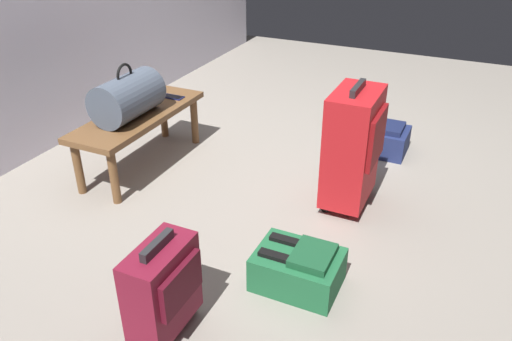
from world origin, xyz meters
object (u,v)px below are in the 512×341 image
object	(u,v)px
suitcase_small_burgundy	(163,287)
backpack_navy	(379,139)
bench	(139,121)
suitcase_upright_red	(353,146)
duffel_bag_slate	(127,97)
cell_phone	(173,97)
backpack_green	(298,268)

from	to	relation	value
suitcase_small_burgundy	backpack_navy	bearing A→B (deg)	-11.41
bench	suitcase_upright_red	bearing A→B (deg)	-85.49
backpack_navy	duffel_bag_slate	bearing A→B (deg)	124.69
backpack_navy	suitcase_upright_red	bearing A→B (deg)	179.38
backpack_navy	suitcase_small_burgundy	bearing A→B (deg)	168.59
cell_phone	backpack_green	distance (m)	1.63
cell_phone	suitcase_upright_red	size ratio (longest dim) A/B	0.20
bench	suitcase_small_burgundy	world-z (taller)	suitcase_small_burgundy
suitcase_upright_red	bench	bearing A→B (deg)	94.51
backpack_navy	cell_phone	bearing A→B (deg)	112.49
cell_phone	backpack_navy	world-z (taller)	cell_phone
duffel_bag_slate	backpack_navy	distance (m)	1.69
duffel_bag_slate	suitcase_small_burgundy	xyz separation A→B (m)	(-1.07, -0.95, -0.26)
duffel_bag_slate	backpack_green	xyz separation A→B (m)	(-0.58, -1.33, -0.41)
suitcase_small_burgundy	duffel_bag_slate	bearing A→B (deg)	41.54
suitcase_upright_red	backpack_navy	size ratio (longest dim) A/B	1.89
duffel_bag_slate	cell_phone	distance (m)	0.42
cell_phone	backpack_green	size ratio (longest dim) A/B	0.38
duffel_bag_slate	suitcase_upright_red	world-z (taller)	suitcase_upright_red
duffel_bag_slate	bench	bearing A→B (deg)	0.00
bench	cell_phone	world-z (taller)	cell_phone
cell_phone	backpack_navy	xyz separation A→B (m)	(0.54, -1.30, -0.28)
cell_phone	duffel_bag_slate	bearing A→B (deg)	172.44
suitcase_upright_red	backpack_navy	xyz separation A→B (m)	(0.75, -0.01, -0.27)
cell_phone	suitcase_small_burgundy	size ratio (longest dim) A/B	0.31
duffel_bag_slate	suitcase_upright_red	xyz separation A→B (m)	(0.19, -1.34, -0.13)
backpack_navy	backpack_green	size ratio (longest dim) A/B	1.00
suitcase_small_burgundy	backpack_green	distance (m)	0.64
suitcase_upright_red	suitcase_small_burgundy	size ratio (longest dim) A/B	1.56
suitcase_upright_red	suitcase_small_burgundy	distance (m)	1.32
backpack_navy	bench	bearing A→B (deg)	122.30
cell_phone	suitcase_upright_red	xyz separation A→B (m)	(-0.21, -1.29, -0.01)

